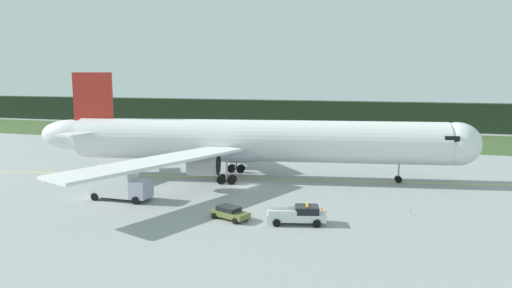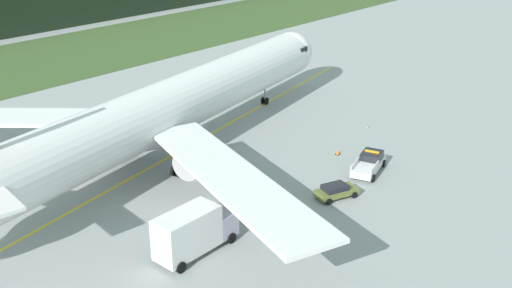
{
  "view_description": "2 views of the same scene",
  "coord_description": "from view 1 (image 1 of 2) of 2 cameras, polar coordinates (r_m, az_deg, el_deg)",
  "views": [
    {
      "loc": [
        18.89,
        -56.51,
        14.26
      ],
      "look_at": [
        0.23,
        4.03,
        5.02
      ],
      "focal_mm": 32.51,
      "sensor_mm": 36.0,
      "label": 1
    },
    {
      "loc": [
        -38.91,
        -40.56,
        25.84
      ],
      "look_at": [
        2.55,
        -4.84,
        2.98
      ],
      "focal_mm": 41.96,
      "sensor_mm": 36.0,
      "label": 2
    }
  ],
  "objects": [
    {
      "name": "taxiway_edge_light_west",
      "position": [
        68.19,
        -24.55,
        -4.33
      ],
      "size": [
        0.12,
        0.12,
        0.45
      ],
      "color": "yellow",
      "rests_on": "ground"
    },
    {
      "name": "distant_tree_line",
      "position": [
        131.82,
        8.85,
        3.62
      ],
      "size": [
        288.0,
        5.05,
        7.47
      ],
      "primitive_type": "cube",
      "color": "black",
      "rests_on": "ground"
    },
    {
      "name": "airliner",
      "position": [
        64.69,
        -0.42,
        0.32
      ],
      "size": [
        61.75,
        50.77,
        14.85
      ],
      "color": "silver",
      "rests_on": "ground"
    },
    {
      "name": "staff_car",
      "position": [
        47.22,
        -3.25,
        -8.4
      ],
      "size": [
        4.36,
        3.09,
        1.3
      ],
      "color": "#5F6731",
      "rests_on": "ground"
    },
    {
      "name": "taxiway_centerline_main",
      "position": [
        65.56,
        0.07,
        -4.26
      ],
      "size": [
        80.63,
        14.38,
        0.01
      ],
      "primitive_type": "cube",
      "rotation": [
        0.0,
        0.0,
        0.17
      ],
      "color": "yellow",
      "rests_on": "ground"
    },
    {
      "name": "catering_truck",
      "position": [
        56.35,
        -16.55,
        -4.64
      ],
      "size": [
        7.17,
        2.69,
        3.96
      ],
      "color": "#A1A3BA",
      "rests_on": "ground"
    },
    {
      "name": "taxiway_edge_light_east",
      "position": [
        51.44,
        18.44,
        -7.99
      ],
      "size": [
        0.12,
        0.12,
        0.38
      ],
      "color": "yellow",
      "rests_on": "ground"
    },
    {
      "name": "grass_verge",
      "position": [
        110.41,
        7.13,
        0.83
      ],
      "size": [
        320.0,
        30.61,
        0.04
      ],
      "primitive_type": "cube",
      "color": "#395128",
      "rests_on": "ground"
    },
    {
      "name": "apron_cone",
      "position": [
        50.3,
        8.09,
        -7.9
      ],
      "size": [
        0.49,
        0.49,
        0.62
      ],
      "color": "black",
      "rests_on": "ground"
    },
    {
      "name": "ops_pickup_truck",
      "position": [
        45.92,
        5.28,
        -8.64
      ],
      "size": [
        6.0,
        3.45,
        1.94
      ],
      "color": "silver",
      "rests_on": "ground"
    },
    {
      "name": "ground",
      "position": [
        61.26,
        -1.33,
        -5.16
      ],
      "size": [
        320.0,
        320.0,
        0.0
      ],
      "primitive_type": "plane",
      "color": "gray"
    }
  ]
}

